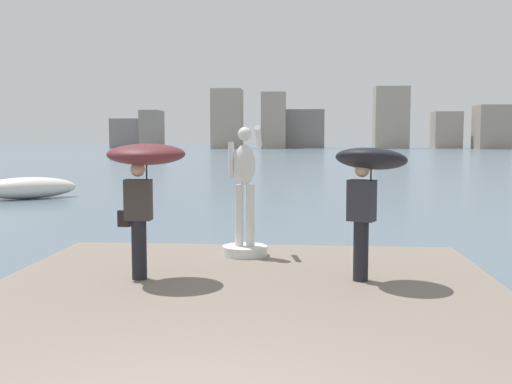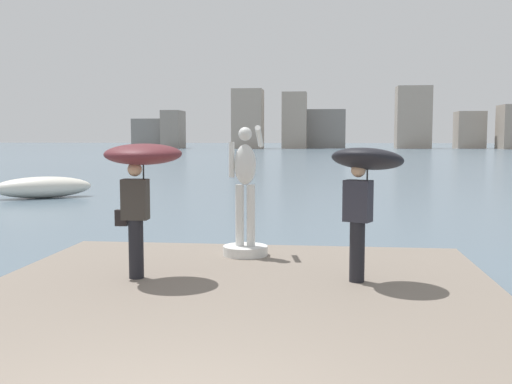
% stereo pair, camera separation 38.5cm
% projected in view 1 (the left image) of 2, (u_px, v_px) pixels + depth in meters
% --- Properties ---
extents(ground_plane, '(400.00, 400.00, 0.00)m').
position_uv_depth(ground_plane, '(291.00, 171.00, 43.80)').
color(ground_plane, slate).
extents(pier, '(7.31, 10.78, 0.40)m').
position_uv_depth(pier, '(227.00, 353.00, 6.43)').
color(pier, slate).
rests_on(pier, ground).
extents(statue_white_figure, '(0.79, 0.96, 2.30)m').
position_uv_depth(statue_white_figure, '(245.00, 209.00, 10.64)').
color(statue_white_figure, silver).
rests_on(statue_white_figure, pier).
extents(onlooker_left, '(1.16, 1.17, 2.02)m').
position_uv_depth(onlooker_left, '(144.00, 168.00, 8.80)').
color(onlooker_left, black).
rests_on(onlooker_left, pier).
extents(onlooker_right, '(1.38, 1.39, 2.01)m').
position_uv_depth(onlooker_right, '(369.00, 174.00, 8.67)').
color(onlooker_right, black).
rests_on(onlooker_right, pier).
extents(boat_near, '(3.89, 3.15, 0.87)m').
position_uv_depth(boat_near, '(27.00, 188.00, 24.34)').
color(boat_near, silver).
rests_on(boat_near, ground).
extents(distant_skyline, '(84.33, 13.65, 13.21)m').
position_uv_depth(distant_skyline, '(312.00, 125.00, 129.82)').
color(distant_skyline, gray).
rests_on(distant_skyline, ground).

